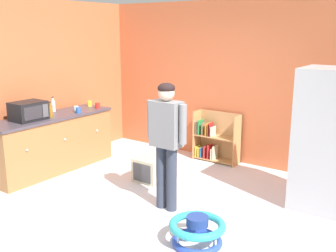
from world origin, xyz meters
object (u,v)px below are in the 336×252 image
green_cup (46,112)px  yellow_cup (90,104)px  bookshelf (215,140)px  microwave (28,111)px  refrigerator (327,140)px  white_cup (76,109)px  blue_cup (78,110)px  standing_person (166,135)px  amber_bottle (51,111)px  clear_bottle (53,106)px  red_cup (98,106)px  pet_carrier (153,168)px  kitchen_counter (52,143)px  baby_walker (197,231)px

green_cup → yellow_cup: size_ratio=1.00×
bookshelf → microwave: size_ratio=1.77×
yellow_cup → refrigerator: bearing=2.7°
green_cup → white_cup: same height
blue_cup → microwave: bearing=-104.8°
standing_person → amber_bottle: size_ratio=6.54×
blue_cup → white_cup: size_ratio=1.00×
clear_bottle → white_cup: (0.32, 0.20, -0.05)m
red_cup → green_cup: (-0.28, -0.87, 0.00)m
pet_carrier → microwave: bearing=-147.6°
pet_carrier → red_cup: (-1.40, 0.25, 0.77)m
green_cup → blue_cup: (0.31, 0.40, 0.00)m
amber_bottle → green_cup: bearing=162.1°
red_cup → yellow_cup: 0.26m
clear_bottle → red_cup: bearing=57.2°
pet_carrier → green_cup: bearing=-160.0°
microwave → green_cup: (-0.10, 0.39, -0.09)m
blue_cup → yellow_cup: (-0.29, 0.52, 0.00)m
kitchen_counter → green_cup: bearing=-173.9°
refrigerator → clear_bottle: 4.23m
yellow_cup → white_cup: (0.18, -0.46, 0.00)m
baby_walker → red_cup: bearing=153.2°
bookshelf → standing_person: bearing=-77.4°
microwave → blue_cup: bearing=75.2°
kitchen_counter → white_cup: bearing=76.6°
refrigerator → microwave: size_ratio=3.71×
bookshelf → refrigerator: bearing=-22.7°
refrigerator → green_cup: size_ratio=18.74×
bookshelf → clear_bottle: bearing=-140.8°
standing_person → red_cup: standing_person is taller
kitchen_counter → blue_cup: 0.67m
refrigerator → yellow_cup: size_ratio=18.74×
baby_walker → microwave: 3.24m
standing_person → clear_bottle: 2.58m
baby_walker → pet_carrier: (-1.54, 1.23, 0.02)m
baby_walker → amber_bottle: bearing=169.6°
standing_person → baby_walker: standing_person is taller
baby_walker → green_cup: (-3.21, 0.62, 0.79)m
kitchen_counter → green_cup: size_ratio=22.06×
refrigerator → green_cup: (-4.02, -1.10, 0.06)m
kitchen_counter → amber_bottle: (0.11, -0.08, 0.55)m
green_cup → pet_carrier: bearing=20.0°
pet_carrier → amber_bottle: size_ratio=2.24×
pet_carrier → green_cup: (-1.67, -0.61, 0.77)m
green_cup → red_cup: bearing=72.2°
standing_person → white_cup: (-2.23, 0.55, -0.02)m
green_cup → clear_bottle: bearing=116.1°
refrigerator → amber_bottle: bearing=-163.0°
red_cup → yellow_cup: size_ratio=1.00×
white_cup → green_cup: bearing=-114.0°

